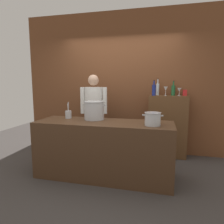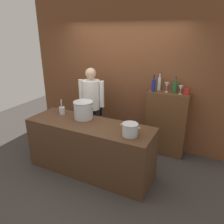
# 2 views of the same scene
# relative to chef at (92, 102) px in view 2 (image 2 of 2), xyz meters

# --- Properties ---
(ground_plane) EXTENTS (8.00, 8.00, 0.00)m
(ground_plane) POSITION_rel_chef_xyz_m (0.43, -0.79, -0.96)
(ground_plane) COLOR #383330
(brick_back_panel) EXTENTS (4.40, 0.10, 3.00)m
(brick_back_panel) POSITION_rel_chef_xyz_m (0.43, 0.61, 0.54)
(brick_back_panel) COLOR brown
(brick_back_panel) RESTS_ON ground_plane
(prep_counter) EXTENTS (2.15, 0.70, 0.90)m
(prep_counter) POSITION_rel_chef_xyz_m (0.43, -0.79, -0.51)
(prep_counter) COLOR #472D1C
(prep_counter) RESTS_ON ground_plane
(bar_cabinet) EXTENTS (0.76, 0.32, 1.25)m
(bar_cabinet) POSITION_rel_chef_xyz_m (1.43, 0.40, -0.34)
(bar_cabinet) COLOR brown
(bar_cabinet) RESTS_ON ground_plane
(chef) EXTENTS (0.52, 0.38, 1.66)m
(chef) POSITION_rel_chef_xyz_m (0.00, 0.00, 0.00)
(chef) COLOR black
(chef) RESTS_ON ground_plane
(stockpot_large) EXTENTS (0.40, 0.34, 0.30)m
(stockpot_large) POSITION_rel_chef_xyz_m (0.22, -0.63, 0.09)
(stockpot_large) COLOR #B7BABF
(stockpot_large) RESTS_ON prep_counter
(stockpot_small) EXTENTS (0.30, 0.23, 0.19)m
(stockpot_small) POSITION_rel_chef_xyz_m (1.19, -0.88, 0.03)
(stockpot_small) COLOR #B7BABF
(stockpot_small) RESTS_ON prep_counter
(utensil_crock) EXTENTS (0.10, 0.10, 0.28)m
(utensil_crock) POSITION_rel_chef_xyz_m (-0.24, -0.64, 0.00)
(utensil_crock) COLOR #B7BABF
(utensil_crock) RESTS_ON prep_counter
(wine_bottle_green) EXTENTS (0.08, 0.08, 0.29)m
(wine_bottle_green) POSITION_rel_chef_xyz_m (1.52, 0.44, 0.39)
(wine_bottle_green) COLOR #1E592D
(wine_bottle_green) RESTS_ON bar_cabinet
(wine_bottle_cobalt) EXTENTS (0.08, 0.08, 0.30)m
(wine_bottle_cobalt) POSITION_rel_chef_xyz_m (1.15, 0.35, 0.40)
(wine_bottle_cobalt) COLOR navy
(wine_bottle_cobalt) RESTS_ON bar_cabinet
(wine_bottle_clear) EXTENTS (0.06, 0.06, 0.34)m
(wine_bottle_clear) POSITION_rel_chef_xyz_m (1.22, 0.49, 0.41)
(wine_bottle_clear) COLOR silver
(wine_bottle_clear) RESTS_ON bar_cabinet
(wine_glass_short) EXTENTS (0.08, 0.08, 0.15)m
(wine_glass_short) POSITION_rel_chef_xyz_m (1.63, 0.39, 0.40)
(wine_glass_short) COLOR silver
(wine_glass_short) RESTS_ON bar_cabinet
(wine_glass_tall) EXTENTS (0.08, 0.08, 0.18)m
(wine_glass_tall) POSITION_rel_chef_xyz_m (1.37, 0.42, 0.42)
(wine_glass_tall) COLOR silver
(wine_glass_tall) RESTS_ON bar_cabinet
(spice_tin_red) EXTENTS (0.08, 0.08, 0.12)m
(spice_tin_red) POSITION_rel_chef_xyz_m (1.74, 0.42, 0.35)
(spice_tin_red) COLOR red
(spice_tin_red) RESTS_ON bar_cabinet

